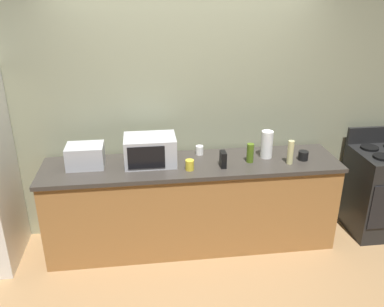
% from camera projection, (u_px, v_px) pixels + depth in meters
% --- Properties ---
extents(ground_plane, '(8.00, 8.00, 0.00)m').
position_uv_depth(ground_plane, '(197.00, 267.00, 3.83)').
color(ground_plane, '#A87F51').
extents(back_wall, '(6.40, 0.10, 2.70)m').
position_uv_depth(back_wall, '(187.00, 106.00, 4.04)').
color(back_wall, gray).
rests_on(back_wall, ground_plane).
extents(counter_run, '(2.84, 0.64, 0.90)m').
position_uv_depth(counter_run, '(192.00, 204.00, 4.02)').
color(counter_run, '#9E6B38').
rests_on(counter_run, ground_plane).
extents(stove_range, '(0.60, 0.61, 1.08)m').
position_uv_depth(stove_range, '(380.00, 191.00, 4.25)').
color(stove_range, black).
rests_on(stove_range, ground_plane).
extents(microwave, '(0.48, 0.35, 0.27)m').
position_uv_depth(microwave, '(150.00, 150.00, 3.79)').
color(microwave, '#B7BABF').
rests_on(microwave, counter_run).
extents(toaster_oven, '(0.34, 0.26, 0.21)m').
position_uv_depth(toaster_oven, '(85.00, 156.00, 3.74)').
color(toaster_oven, '#B7BABF').
rests_on(toaster_oven, counter_run).
extents(paper_towel_roll, '(0.12, 0.12, 0.27)m').
position_uv_depth(paper_towel_roll, '(267.00, 144.00, 3.93)').
color(paper_towel_roll, white).
rests_on(paper_towel_roll, counter_run).
extents(cordless_phone, '(0.05, 0.11, 0.15)m').
position_uv_depth(cordless_phone, '(223.00, 159.00, 3.74)').
color(cordless_phone, black).
rests_on(cordless_phone, counter_run).
extents(bottle_vinegar, '(0.06, 0.06, 0.23)m').
position_uv_depth(bottle_vinegar, '(290.00, 152.00, 3.79)').
color(bottle_vinegar, beige).
rests_on(bottle_vinegar, counter_run).
extents(bottle_olive_oil, '(0.07, 0.07, 0.19)m').
position_uv_depth(bottle_olive_oil, '(250.00, 153.00, 3.84)').
color(bottle_olive_oil, '#4C6B19').
rests_on(bottle_olive_oil, counter_run).
extents(mug_black, '(0.10, 0.10, 0.09)m').
position_uv_depth(mug_black, '(303.00, 156.00, 3.90)').
color(mug_black, black).
rests_on(mug_black, counter_run).
extents(mug_yellow, '(0.08, 0.08, 0.10)m').
position_uv_depth(mug_yellow, '(190.00, 165.00, 3.69)').
color(mug_yellow, yellow).
rests_on(mug_yellow, counter_run).
extents(mug_white, '(0.08, 0.08, 0.09)m').
position_uv_depth(mug_white, '(199.00, 150.00, 4.03)').
color(mug_white, white).
rests_on(mug_white, counter_run).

